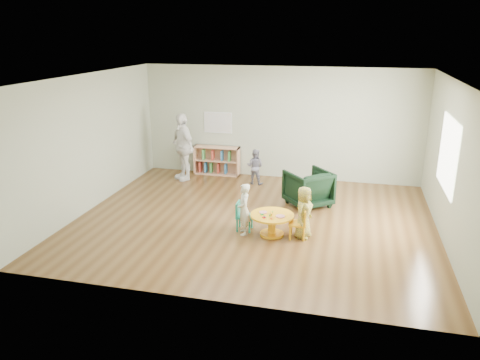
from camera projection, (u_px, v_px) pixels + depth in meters
The scene contains 11 objects.
room at pixel (256, 127), 8.77m from camera, with size 7.10×7.00×2.80m.
activity_table at pixel (272, 221), 8.60m from camera, with size 0.80×0.80×0.45m.
kid_chair_left at pixel (242, 215), 8.81m from camera, with size 0.30×0.30×0.55m.
kid_chair_right at pixel (300, 223), 8.45m from camera, with size 0.32×0.32×0.57m.
bookshelf at pixel (217, 161), 12.25m from camera, with size 1.20×0.30×0.75m.
alphabet_poster at pixel (218, 123), 12.06m from camera, with size 0.74×0.01×0.54m.
armchair at pixel (308, 188), 10.03m from camera, with size 0.84×0.86×0.78m, color black.
child_left at pixel (244, 209), 8.58m from camera, with size 0.35×0.23×0.97m, color silver.
child_right at pixel (304, 212), 8.45m from camera, with size 0.47×0.31×0.97m, color #FFF91C.
toddler at pixel (255, 167), 11.44m from camera, with size 0.43×0.33×0.88m, color #18173A.
adult_caretaker at pixel (183, 147), 11.69m from camera, with size 0.99×0.41×1.69m, color white.
Camera 1 is at (1.78, -8.48, 3.62)m, focal length 35.00 mm.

